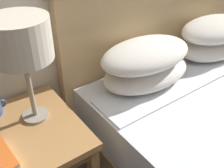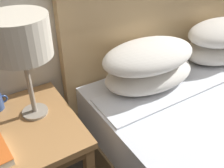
% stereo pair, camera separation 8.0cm
% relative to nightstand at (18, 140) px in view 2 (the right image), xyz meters
% --- Properties ---
extents(nightstand, '(0.58, 0.58, 0.59)m').
position_rel_nightstand_xyz_m(nightstand, '(0.00, 0.00, 0.00)').
color(nightstand, '#AD7A47').
rests_on(nightstand, ground_plane).
extents(table_lamp, '(0.27, 0.27, 0.51)m').
position_rel_nightstand_xyz_m(table_lamp, '(0.12, 0.06, 0.49)').
color(table_lamp, gray).
rests_on(table_lamp, nightstand).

